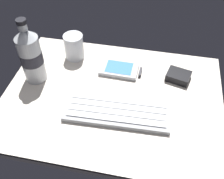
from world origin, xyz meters
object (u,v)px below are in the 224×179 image
(keyboard, at_px, (117,111))
(water_bottle, at_px, (31,55))
(handheld_device, at_px, (121,69))
(juice_cup, at_px, (74,47))
(charger_block, at_px, (178,76))

(keyboard, height_order, water_bottle, water_bottle)
(handheld_device, bearing_deg, juice_cup, 166.11)
(keyboard, xyz_separation_m, charger_block, (0.16, 0.17, 0.00))
(juice_cup, xyz_separation_m, charger_block, (0.35, -0.04, -0.03))
(juice_cup, height_order, water_bottle, water_bottle)
(handheld_device, height_order, juice_cup, juice_cup)
(juice_cup, bearing_deg, charger_block, -6.92)
(juice_cup, bearing_deg, handheld_device, -13.89)
(water_bottle, bearing_deg, juice_cup, 54.51)
(keyboard, height_order, handheld_device, keyboard)
(keyboard, relative_size, charger_block, 4.21)
(water_bottle, bearing_deg, charger_block, 10.61)
(keyboard, height_order, juice_cup, juice_cup)
(juice_cup, height_order, charger_block, juice_cup)
(keyboard, distance_m, charger_block, 0.23)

